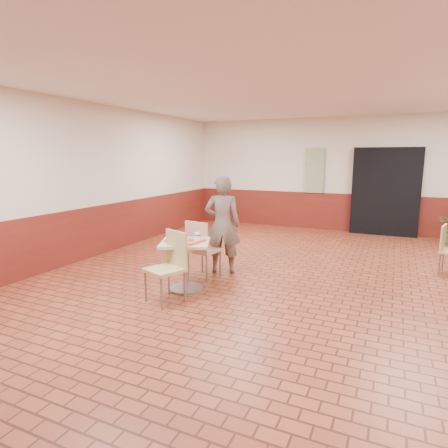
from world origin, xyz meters
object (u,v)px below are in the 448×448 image
at_px(paper_cup, 197,235).
at_px(chair_main_front, 170,263).
at_px(main_table, 186,257).
at_px(long_john_donut, 189,240).
at_px(ring_donut, 180,237).
at_px(chair_main_back, 201,246).
at_px(customer, 223,225).
at_px(serving_tray, 185,240).

bearing_deg(paper_cup, chair_main_front, -100.42).
xyz_separation_m(main_table, chair_main_front, (0.03, -0.47, 0.04)).
xyz_separation_m(long_john_donut, paper_cup, (0.03, 0.18, 0.03)).
bearing_deg(ring_donut, paper_cup, 12.14).
bearing_deg(chair_main_back, chair_main_front, 103.58).
xyz_separation_m(main_table, customer, (0.14, 1.02, 0.33)).
relative_size(chair_main_front, paper_cup, 10.26).
height_order(main_table, customer, customer).
height_order(ring_donut, long_john_donut, long_john_donut).
relative_size(customer, long_john_donut, 10.90).
relative_size(main_table, customer, 0.45).
bearing_deg(chair_main_front, chair_main_back, 116.05).
bearing_deg(chair_main_back, main_table, 104.16).
bearing_deg(long_john_donut, chair_main_back, 102.99).
bearing_deg(main_table, chair_main_front, -86.91).
xyz_separation_m(main_table, ring_donut, (-0.13, 0.06, 0.29)).
distance_m(chair_main_front, long_john_donut, 0.48).
bearing_deg(ring_donut, long_john_donut, -28.32).
distance_m(serving_tray, long_john_donut, 0.13).
height_order(long_john_donut, paper_cup, paper_cup).
xyz_separation_m(main_table, chair_main_back, (-0.04, 0.57, 0.04)).
bearing_deg(paper_cup, long_john_donut, -99.66).
height_order(chair_main_back, paper_cup, chair_main_back).
distance_m(ring_donut, long_john_donut, 0.26).
distance_m(chair_main_front, ring_donut, 0.61).
height_order(main_table, ring_donut, ring_donut).
distance_m(main_table, serving_tray, 0.26).
bearing_deg(serving_tray, long_john_donut, -30.94).
height_order(chair_main_back, ring_donut, chair_main_back).
bearing_deg(paper_cup, main_table, -138.19).
bearing_deg(ring_donut, serving_tray, -26.13).
relative_size(chair_main_back, customer, 0.58).
xyz_separation_m(chair_main_front, ring_donut, (-0.15, 0.53, 0.24)).
relative_size(ring_donut, long_john_donut, 0.62).
bearing_deg(main_table, serving_tray, -90.00).
height_order(main_table, chair_main_back, chair_main_back).
height_order(serving_tray, long_john_donut, long_john_donut).
height_order(main_table, serving_tray, serving_tray).
xyz_separation_m(chair_main_front, long_john_donut, (0.08, 0.41, 0.25)).
bearing_deg(long_john_donut, customer, 88.25).
relative_size(main_table, long_john_donut, 4.85).
xyz_separation_m(main_table, paper_cup, (0.13, 0.12, 0.32)).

